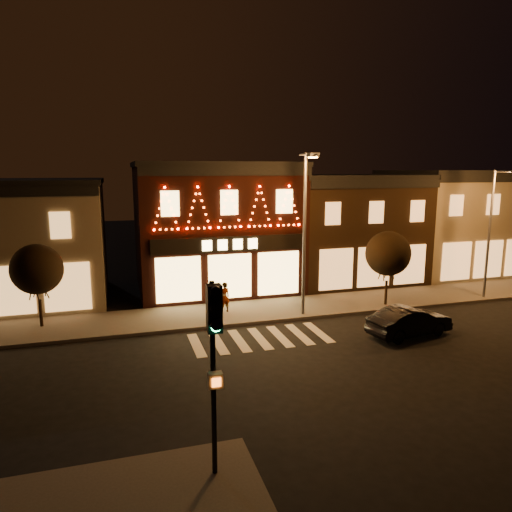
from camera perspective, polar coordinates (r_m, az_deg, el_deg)
name	(u,v)px	position (r m, az deg, el deg)	size (l,w,h in m)	color
ground	(290,373)	(18.81, 4.17, -14.12)	(120.00, 120.00, 0.00)	black
sidewalk_far	(273,309)	(26.47, 2.07, -6.55)	(44.00, 4.00, 0.15)	#47423D
building_pulp	(215,226)	(30.78, -5.00, 3.62)	(10.20, 8.34, 8.30)	black
building_right_a	(346,227)	(34.04, 10.89, 3.44)	(9.20, 8.28, 7.50)	black
building_right_b	(451,221)	(38.99, 22.75, 3.91)	(9.20, 8.28, 7.80)	#7C6D58
traffic_signal_near	(214,343)	(11.46, -5.15, -10.55)	(0.36, 0.52, 5.06)	black
streetlamp_mid	(305,222)	(24.34, 6.07, 4.14)	(0.71, 1.96, 8.54)	#59595E
streetlamp_right	(493,224)	(31.08, 27.00, 3.49)	(0.49, 1.75, 7.68)	#59595E
tree_left	(37,269)	(25.13, -25.21, -1.47)	(2.48, 2.48, 4.15)	black
tree_right	(388,254)	(27.54, 15.84, 0.28)	(2.55, 2.55, 4.27)	black
dark_sedan	(410,321)	(23.64, 18.26, -7.60)	(1.48, 4.24, 1.40)	black
pedestrian	(224,297)	(25.59, -3.88, -5.04)	(0.61, 0.40, 1.67)	gray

